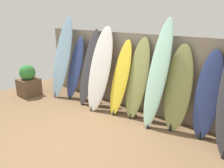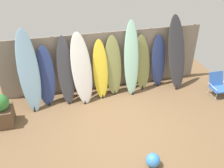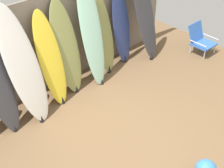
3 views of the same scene
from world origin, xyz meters
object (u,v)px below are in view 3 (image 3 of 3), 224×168
object	(u,v)px
surfboard_olive_7	(103,34)
surfboard_white_3	(23,66)
surfboard_yellow_4	(51,60)
surfboard_seafoam_6	(91,31)
surfboard_olive_5	(66,49)
beach_chair	(200,39)
surfboard_navy_8	(121,27)
surfboard_charcoal_9	(144,9)

from	to	relation	value
surfboard_olive_7	surfboard_white_3	bearing A→B (deg)	-173.98
surfboard_yellow_4	surfboard_seafoam_6	bearing A→B (deg)	-0.04
surfboard_seafoam_6	surfboard_olive_7	world-z (taller)	surfboard_seafoam_6
surfboard_olive_5	surfboard_seafoam_6	bearing A→B (deg)	-8.95
surfboard_yellow_4	beach_chair	xyz separation A→B (m)	(3.42, -0.81, -0.50)
surfboard_seafoam_6	surfboard_navy_8	distance (m)	0.98
surfboard_olive_5	beach_chair	bearing A→B (deg)	-16.53
surfboard_white_3	surfboard_seafoam_6	bearing A→B (deg)	3.11
surfboard_navy_8	surfboard_olive_7	bearing A→B (deg)	-176.22
surfboard_navy_8	surfboard_charcoal_9	bearing A→B (deg)	-18.69
surfboard_olive_5	surfboard_olive_7	distance (m)	0.92
surfboard_olive_7	surfboard_charcoal_9	distance (m)	1.08
surfboard_yellow_4	surfboard_navy_8	xyz separation A→B (m)	(1.86, 0.15, -0.03)
surfboard_seafoam_6	surfboard_charcoal_9	bearing A→B (deg)	-0.58
surfboard_seafoam_6	surfboard_olive_7	size ratio (longest dim) A/B	1.29
surfboard_olive_5	surfboard_navy_8	world-z (taller)	surfboard_olive_5
surfboard_white_3	surfboard_charcoal_9	world-z (taller)	surfboard_charcoal_9
surfboard_seafoam_6	surfboard_navy_8	bearing A→B (deg)	9.29
surfboard_olive_5	surfboard_navy_8	xyz separation A→B (m)	(1.46, 0.07, -0.07)
beach_chair	surfboard_yellow_4	bearing A→B (deg)	169.13
surfboard_navy_8	surfboard_charcoal_9	world-z (taller)	surfboard_charcoal_9
surfboard_olive_5	beach_chair	world-z (taller)	surfboard_olive_5
surfboard_white_3	surfboard_charcoal_9	size ratio (longest dim) A/B	0.89
surfboard_olive_7	surfboard_navy_8	bearing A→B (deg)	3.78
surfboard_seafoam_6	surfboard_olive_7	xyz separation A→B (m)	(0.39, 0.12, -0.25)
surfboard_olive_7	beach_chair	world-z (taller)	surfboard_olive_7
surfboard_white_3	surfboard_charcoal_9	xyz separation A→B (m)	(2.90, 0.07, 0.12)
surfboard_navy_8	surfboard_olive_5	bearing A→B (deg)	-177.26
surfboard_white_3	surfboard_yellow_4	size ratio (longest dim) A/B	1.16
surfboard_seafoam_6	beach_chair	bearing A→B (deg)	-18.05
surfboard_white_3	surfboard_navy_8	size ratio (longest dim) A/B	1.20
surfboard_navy_8	surfboard_seafoam_6	bearing A→B (deg)	-170.71
surfboard_yellow_4	beach_chair	bearing A→B (deg)	-13.39
surfboard_yellow_4	surfboard_olive_5	xyz separation A→B (m)	(0.40, 0.08, 0.04)
surfboard_white_3	surfboard_yellow_4	xyz separation A→B (m)	(0.55, 0.08, -0.15)
surfboard_olive_7	beach_chair	distance (m)	2.35
surfboard_olive_5	surfboard_olive_7	xyz separation A→B (m)	(0.91, 0.03, -0.04)
surfboard_navy_8	beach_chair	world-z (taller)	surfboard_navy_8
surfboard_olive_7	beach_chair	size ratio (longest dim) A/B	2.58
surfboard_yellow_4	surfboard_olive_7	size ratio (longest dim) A/B	1.00
surfboard_white_3	surfboard_seafoam_6	size ratio (longest dim) A/B	0.90
surfboard_white_3	beach_chair	bearing A→B (deg)	-10.46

